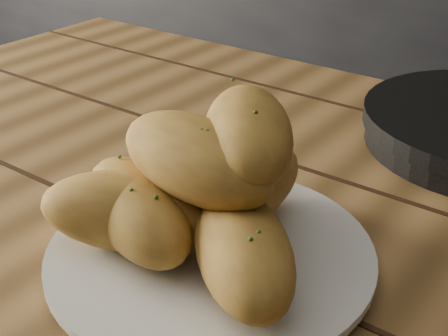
# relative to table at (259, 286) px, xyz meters

# --- Properties ---
(counter) EXTENTS (2.80, 0.60, 0.90)m
(counter) POSITION_rel_table_xyz_m (-0.41, 1.17, -0.20)
(counter) COLOR black
(counter) RESTS_ON ground
(table) EXTENTS (1.40, 0.87, 0.75)m
(table) POSITION_rel_table_xyz_m (0.00, 0.00, 0.00)
(table) COLOR olive
(table) RESTS_ON ground
(plate) EXTENTS (0.29, 0.29, 0.02)m
(plate) POSITION_rel_table_xyz_m (0.02, -0.11, 0.11)
(plate) COLOR silver
(plate) RESTS_ON table
(bread_rolls) EXTENTS (0.29, 0.24, 0.14)m
(bread_rolls) POSITION_rel_table_xyz_m (0.01, -0.11, 0.18)
(bread_rolls) COLOR gold
(bread_rolls) RESTS_ON plate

